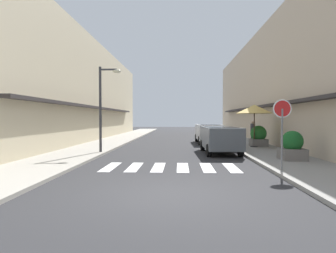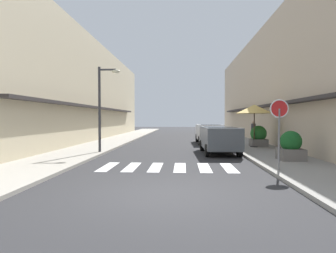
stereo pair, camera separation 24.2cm
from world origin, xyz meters
name	(u,v)px [view 1 (the left image)]	position (x,y,z in m)	size (l,w,h in m)	color
ground_plane	(175,143)	(0.00, 15.41, 0.00)	(84.76, 84.76, 0.00)	#2B2B2D
sidewalk_left	(112,142)	(-5.11, 15.41, 0.06)	(2.99, 53.94, 0.12)	#9E998E
sidewalk_right	(240,142)	(5.11, 15.41, 0.06)	(2.99, 53.94, 0.12)	gray
building_row_left	(67,91)	(-9.10, 16.34, 4.23)	(5.50, 36.67, 8.46)	beige
building_row_right	(288,87)	(9.10, 16.34, 4.47)	(5.50, 36.67, 8.95)	#C6B299
crosswalk	(171,167)	(0.00, 3.95, 0.01)	(5.20, 2.20, 0.01)	silver
parked_car_near	(220,137)	(2.57, 8.55, 0.92)	(1.93, 4.22, 1.47)	#4C5156
parked_car_mid	(208,131)	(2.57, 14.90, 0.92)	(1.90, 4.25, 1.47)	silver
round_street_sign	(282,116)	(3.93, 2.97, 2.01)	(0.65, 0.07, 2.47)	slate
street_lamp	(104,99)	(-3.70, 8.01, 2.97)	(1.19, 0.28, 4.57)	#38383D
cafe_umbrella	(254,109)	(5.08, 11.11, 2.50)	(2.27, 2.27, 2.68)	#262626
planter_corner	(292,146)	(5.26, 5.45, 0.71)	(1.00, 1.00, 1.27)	slate
planter_midblock	(258,136)	(5.45, 11.50, 0.76)	(1.02, 1.02, 1.34)	slate
pedestrian_walking_near	(253,131)	(5.90, 14.73, 0.97)	(0.34, 0.34, 1.62)	#282B33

